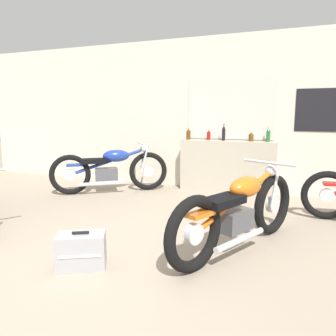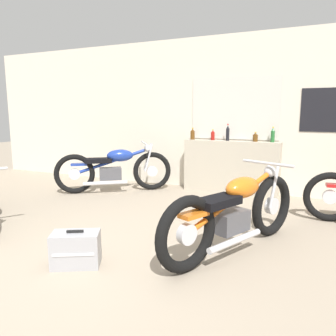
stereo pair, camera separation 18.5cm
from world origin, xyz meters
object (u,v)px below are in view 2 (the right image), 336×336
bottle_right_center (255,137)px  bottle_rightmost (273,135)px  bottle_leftmost (193,134)px  bottle_center (228,133)px  bottle_left_center (213,135)px  motorcycle_orange (235,212)px  hard_case_silver (76,249)px  motorcycle_blue (114,169)px

bottle_right_center → bottle_rightmost: 0.29m
bottle_leftmost → bottle_center: 0.66m
bottle_left_center → bottle_rightmost: size_ratio=0.75×
bottle_leftmost → bottle_left_center: bottle_leftmost is taller
motorcycle_orange → bottle_left_center: bearing=111.7°
bottle_left_center → bottle_center: bottle_center is taller
bottle_rightmost → hard_case_silver: (-1.33, -3.49, -0.89)m
bottle_left_center → bottle_rightmost: bottle_rightmost is taller
bottle_right_center → motorcycle_orange: bearing=-84.5°
motorcycle_blue → hard_case_silver: size_ratio=3.45×
bottle_leftmost → bottle_rightmost: bearing=1.5°
bottle_rightmost → hard_case_silver: bottle_rightmost is taller
bottle_left_center → bottle_rightmost: 1.05m
motorcycle_orange → hard_case_silver: size_ratio=3.85×
bottle_leftmost → bottle_right_center: 1.14m
motorcycle_blue → hard_case_silver: bearing=-63.6°
bottle_leftmost → motorcycle_blue: 1.58m
bottle_left_center → motorcycle_blue: bottle_left_center is taller
bottle_leftmost → motorcycle_orange: size_ratio=0.11×
bottle_left_center → motorcycle_blue: bearing=-152.3°
bottle_rightmost → motorcycle_orange: (-0.04, -2.55, -0.63)m
bottle_center → motorcycle_blue: (-1.88, -0.80, -0.65)m
bottle_leftmost → bottle_right_center: size_ratio=1.32×
bottle_center → motorcycle_orange: 2.69m
bottle_leftmost → motorcycle_blue: (-1.22, -0.80, -0.61)m
hard_case_silver → bottle_right_center: bearing=73.3°
bottle_leftmost → hard_case_silver: 3.57m
bottle_center → motorcycle_blue: bottle_center is taller
bottle_rightmost → hard_case_silver: bearing=-110.8°
bottle_rightmost → motorcycle_blue: (-2.65, -0.84, -0.63)m
motorcycle_orange → hard_case_silver: bearing=-143.7°
bottle_leftmost → bottle_left_center: bearing=5.7°
bottle_left_center → bottle_center: bearing=-7.1°
bottle_leftmost → motorcycle_orange: bearing=-61.0°
bottle_rightmost → hard_case_silver: 3.84m
bottle_rightmost → bottle_leftmost: bearing=-178.5°
bottle_leftmost → hard_case_silver: bottle_leftmost is taller
bottle_right_center → bottle_leftmost: bearing=-178.8°
bottle_center → bottle_rightmost: 0.77m
motorcycle_blue → motorcycle_orange: size_ratio=0.90×
bottle_right_center → motorcycle_blue: size_ratio=0.09×
bottle_center → bottle_rightmost: (0.77, 0.04, -0.02)m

